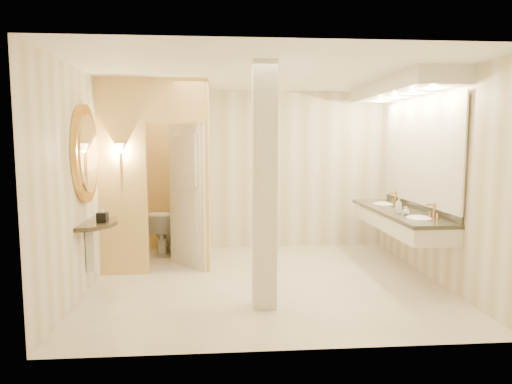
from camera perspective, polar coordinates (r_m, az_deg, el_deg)
floor at (r=6.16m, az=1.24°, el=-11.12°), size 4.50×4.50×0.00m
ceiling at (r=5.93m, az=1.31°, el=14.60°), size 4.50×4.50×0.00m
wall_back at (r=7.88m, az=-0.21°, el=2.75°), size 4.50×0.02×2.70m
wall_front at (r=3.92m, az=4.25°, el=-1.02°), size 4.50×0.02×2.70m
wall_left at (r=6.09m, az=-20.30°, el=1.26°), size 0.02×4.00×2.70m
wall_right at (r=6.52m, az=21.37°, el=1.53°), size 0.02×4.00×2.70m
toilet_closet at (r=6.84m, az=-9.08°, el=2.40°), size 1.50×1.55×2.70m
wall_sconce at (r=6.41m, az=-16.59°, el=5.05°), size 0.14×0.14×0.42m
vanity at (r=6.75m, az=17.91°, el=4.19°), size 0.75×2.59×2.09m
console_shelf at (r=5.90m, az=-20.45°, el=0.96°), size 0.91×0.91×1.90m
pillar at (r=4.99m, az=1.06°, el=0.60°), size 0.26×0.26×2.70m
tissue_box at (r=5.82m, az=-18.66°, el=-3.02°), size 0.12×0.12×0.12m
toilet at (r=7.69m, az=-11.38°, el=-4.91°), size 0.46×0.74×0.72m
soap_bottle_a at (r=6.80m, az=17.28°, el=-1.57°), size 0.08×0.08×0.14m
soap_bottle_b at (r=6.38m, az=18.24°, el=-2.23°), size 0.11×0.11×0.11m
soap_bottle_c at (r=6.48m, az=17.44°, el=-1.66°), size 0.09×0.09×0.21m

